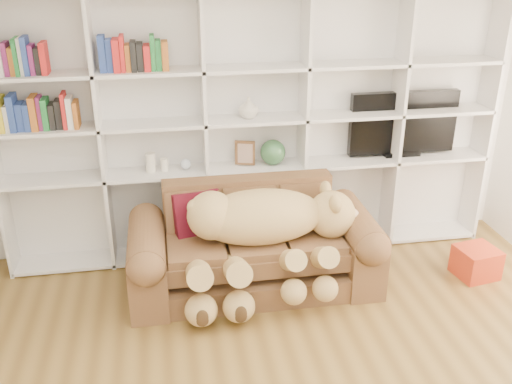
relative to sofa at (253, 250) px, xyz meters
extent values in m
cube|color=white|center=(0.11, 0.80, 1.02)|extent=(5.00, 0.02, 2.70)
cube|color=silver|center=(0.11, 0.76, 0.87)|extent=(4.40, 0.03, 2.40)
cube|color=silver|center=(-1.21, 0.60, 0.87)|extent=(0.03, 0.35, 2.40)
cube|color=silver|center=(-0.33, 0.60, 0.87)|extent=(0.03, 0.35, 2.40)
cube|color=silver|center=(0.55, 0.60, 0.87)|extent=(0.03, 0.35, 2.40)
cube|color=silver|center=(1.43, 0.60, 0.87)|extent=(0.03, 0.35, 2.40)
cube|color=silver|center=(2.31, 0.60, 0.87)|extent=(0.03, 0.35, 2.40)
cube|color=silver|center=(0.11, 0.60, -0.30)|extent=(4.40, 0.35, 0.03)
cube|color=silver|center=(0.11, 0.60, 0.52)|extent=(4.40, 0.35, 0.03)
cube|color=silver|center=(0.11, 0.60, 0.97)|extent=(4.40, 0.35, 0.03)
cube|color=silver|center=(0.11, 0.60, 1.42)|extent=(4.40, 0.35, 0.03)
cube|color=brown|center=(0.00, -0.04, -0.22)|extent=(1.97, 0.80, 0.21)
cube|color=brown|center=(0.00, -0.06, 0.09)|extent=(1.47, 0.66, 0.28)
cube|color=brown|center=(0.00, 0.31, 0.28)|extent=(1.47, 0.19, 0.52)
cube|color=brown|center=(-0.88, -0.04, -0.07)|extent=(0.30, 0.89, 0.52)
cube|color=brown|center=(0.88, -0.04, -0.07)|extent=(0.30, 0.89, 0.52)
cylinder|color=brown|center=(-0.88, -0.04, 0.19)|extent=(0.30, 0.85, 0.30)
cylinder|color=brown|center=(0.88, -0.04, 0.19)|extent=(0.30, 0.85, 0.30)
ellipsoid|color=tan|center=(0.05, -0.09, 0.36)|extent=(1.05, 0.51, 0.45)
sphere|color=tan|center=(-0.35, -0.09, 0.40)|extent=(0.40, 0.40, 0.40)
sphere|color=tan|center=(0.64, -0.09, 0.33)|extent=(0.40, 0.40, 0.40)
sphere|color=beige|center=(0.80, -0.09, 0.28)|extent=(0.20, 0.20, 0.20)
sphere|color=#3C2915|center=(0.87, -0.09, 0.27)|extent=(0.06, 0.06, 0.06)
ellipsoid|color=tan|center=(0.62, -0.23, 0.49)|extent=(0.09, 0.16, 0.16)
ellipsoid|color=tan|center=(0.62, 0.05, 0.49)|extent=(0.09, 0.16, 0.16)
sphere|color=tan|center=(-0.48, -0.09, 0.48)|extent=(0.14, 0.14, 0.14)
cylinder|color=tan|center=(0.23, -0.39, 0.11)|extent=(0.17, 0.48, 0.35)
cylinder|color=tan|center=(0.48, -0.39, 0.11)|extent=(0.17, 0.48, 0.35)
cylinder|color=tan|center=(-0.50, -0.39, 0.08)|extent=(0.20, 0.56, 0.41)
cylinder|color=tan|center=(-0.21, -0.39, 0.08)|extent=(0.20, 0.56, 0.41)
sphere|color=tan|center=(0.23, -0.55, -0.09)|extent=(0.21, 0.21, 0.21)
sphere|color=tan|center=(0.48, -0.55, -0.09)|extent=(0.21, 0.21, 0.21)
sphere|color=tan|center=(-0.50, -0.55, -0.16)|extent=(0.25, 0.25, 0.25)
sphere|color=tan|center=(-0.21, -0.55, -0.16)|extent=(0.25, 0.25, 0.25)
cube|color=#520E23|center=(-0.45, 0.14, 0.31)|extent=(0.43, 0.30, 0.41)
cube|color=red|center=(1.96, -0.20, -0.19)|extent=(0.38, 0.36, 0.27)
cube|color=black|center=(1.53, 0.65, 0.85)|extent=(1.03, 0.08, 0.59)
cube|color=black|center=(1.53, 0.65, 0.56)|extent=(0.34, 0.18, 0.04)
cube|color=brown|center=(0.02, 0.60, 0.66)|extent=(0.18, 0.08, 0.23)
sphere|color=#316038|center=(0.28, 0.60, 0.65)|extent=(0.23, 0.23, 0.23)
cylinder|color=silver|center=(-0.81, 0.60, 0.62)|extent=(0.10, 0.10, 0.17)
cylinder|color=silver|center=(-0.69, 0.60, 0.60)|extent=(0.09, 0.09, 0.12)
sphere|color=silver|center=(-0.51, 0.60, 0.59)|extent=(0.10, 0.10, 0.10)
imported|color=beige|center=(0.06, 0.60, 1.08)|extent=(0.20, 0.20, 0.18)
camera|label=1|loc=(-0.69, -4.16, 2.42)|focal=40.00mm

